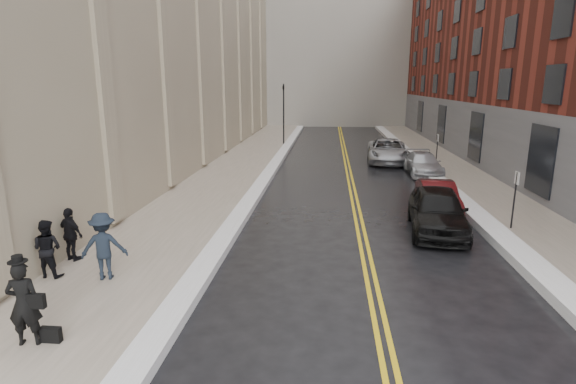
% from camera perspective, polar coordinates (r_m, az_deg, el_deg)
% --- Properties ---
extents(ground, '(160.00, 160.00, 0.00)m').
position_cam_1_polar(ground, '(9.78, -3.19, -18.83)').
color(ground, black).
rests_on(ground, ground).
extents(sidewalk_left, '(4.00, 64.00, 0.15)m').
position_cam_1_polar(sidewalk_left, '(25.37, -8.02, 1.74)').
color(sidewalk_left, gray).
rests_on(sidewalk_left, ground).
extents(sidewalk_right, '(3.00, 64.00, 0.15)m').
position_cam_1_polar(sidewalk_right, '(25.89, 22.50, 1.06)').
color(sidewalk_right, gray).
rests_on(sidewalk_right, ground).
extents(lane_stripe_a, '(0.12, 64.00, 0.01)m').
position_cam_1_polar(lane_stripe_a, '(24.75, 7.70, 1.28)').
color(lane_stripe_a, gold).
rests_on(lane_stripe_a, ground).
extents(lane_stripe_b, '(0.12, 64.00, 0.01)m').
position_cam_1_polar(lane_stripe_b, '(24.76, 8.25, 1.27)').
color(lane_stripe_b, gold).
rests_on(lane_stripe_b, ground).
extents(snow_ridge_left, '(0.70, 60.80, 0.26)m').
position_cam_1_polar(snow_ridge_left, '(24.94, -2.87, 1.78)').
color(snow_ridge_left, white).
rests_on(snow_ridge_left, ground).
extents(snow_ridge_right, '(0.85, 60.80, 0.30)m').
position_cam_1_polar(snow_ridge_right, '(25.38, 18.53, 1.34)').
color(snow_ridge_right, white).
rests_on(snow_ridge_right, ground).
extents(traffic_signal, '(0.18, 0.15, 5.20)m').
position_cam_1_polar(traffic_signal, '(38.41, -0.56, 10.42)').
color(traffic_signal, black).
rests_on(traffic_signal, ground).
extents(parking_sign_near, '(0.06, 0.35, 2.23)m').
position_cam_1_polar(parking_sign_near, '(17.90, 26.85, -0.42)').
color(parking_sign_near, black).
rests_on(parking_sign_near, ground).
extents(parking_sign_far, '(0.06, 0.35, 2.23)m').
position_cam_1_polar(parking_sign_far, '(29.19, 18.40, 5.29)').
color(parking_sign_far, black).
rests_on(parking_sign_far, ground).
extents(car_black, '(2.42, 4.90, 1.61)m').
position_cam_1_polar(car_black, '(17.01, 18.43, -2.22)').
color(car_black, black).
rests_on(car_black, ground).
extents(car_maroon, '(1.50, 3.92, 1.28)m').
position_cam_1_polar(car_maroon, '(19.66, 18.46, -0.63)').
color(car_maroon, '#400B0D').
rests_on(car_maroon, ground).
extents(car_silver_near, '(1.80, 4.42, 1.28)m').
position_cam_1_polar(car_silver_near, '(27.54, 16.78, 3.43)').
color(car_silver_near, '#B2B5BA').
rests_on(car_silver_near, ground).
extents(car_silver_far, '(2.96, 5.83, 1.58)m').
position_cam_1_polar(car_silver_far, '(31.33, 12.54, 5.14)').
color(car_silver_far, '#A4A6AD').
rests_on(car_silver_far, ground).
extents(pedestrian_main, '(0.72, 0.55, 1.76)m').
position_cam_1_polar(pedestrian_main, '(10.48, -30.51, -12.11)').
color(pedestrian_main, black).
rests_on(pedestrian_main, sidewalk_left).
extents(pedestrian_a, '(0.82, 0.66, 1.59)m').
position_cam_1_polar(pedestrian_a, '(13.73, -28.26, -6.33)').
color(pedestrian_a, black).
rests_on(pedestrian_a, sidewalk_left).
extents(pedestrian_b, '(1.32, 0.99, 1.82)m').
position_cam_1_polar(pedestrian_b, '(12.91, -22.37, -6.36)').
color(pedestrian_b, black).
rests_on(pedestrian_b, sidewalk_left).
extents(pedestrian_c, '(1.02, 0.71, 1.60)m').
position_cam_1_polar(pedestrian_c, '(14.62, -25.87, -4.88)').
color(pedestrian_c, black).
rests_on(pedestrian_c, sidewalk_left).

